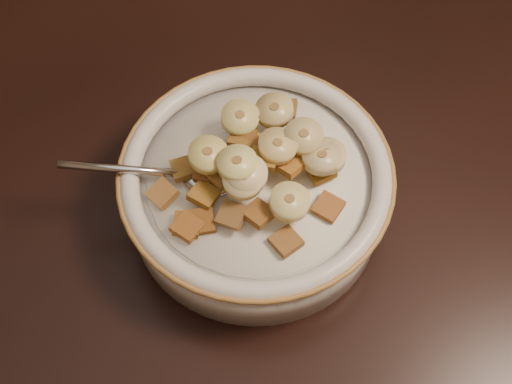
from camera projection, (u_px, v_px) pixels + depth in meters
floor at (259, 374)px, 1.35m from camera, size 4.00×4.50×0.10m
table at (262, 135)px, 0.68m from camera, size 1.41×0.92×0.04m
cereal_bowl at (256, 195)px, 0.59m from camera, size 0.21×0.21×0.05m
milk at (256, 179)px, 0.57m from camera, size 0.18×0.18×0.00m
spoon at (214, 176)px, 0.57m from camera, size 0.06×0.06×0.01m
cereal_square_0 at (248, 145)px, 0.56m from camera, size 0.02×0.02×0.01m
cereal_square_1 at (284, 110)px, 0.60m from camera, size 0.03×0.03×0.01m
cereal_square_2 at (162, 193)px, 0.56m from camera, size 0.02×0.02×0.01m
cereal_square_3 at (187, 227)px, 0.54m from camera, size 0.03×0.03×0.01m
cereal_square_4 at (245, 131)px, 0.58m from camera, size 0.03×0.03×0.01m
cereal_square_5 at (255, 143)px, 0.57m from camera, size 0.03×0.03×0.01m
cereal_square_6 at (301, 141)px, 0.58m from camera, size 0.02×0.02×0.01m
cereal_square_7 at (201, 221)px, 0.54m from camera, size 0.03×0.03×0.01m
cereal_square_8 at (184, 168)px, 0.57m from camera, size 0.02×0.02×0.01m
cereal_square_9 at (328, 207)px, 0.55m from camera, size 0.03×0.03×0.01m
cereal_square_10 at (243, 139)px, 0.57m from camera, size 0.03×0.03×0.01m
cereal_square_11 at (186, 225)px, 0.54m from camera, size 0.03×0.03×0.01m
cereal_square_12 at (320, 170)px, 0.57m from camera, size 0.02×0.02×0.01m
cereal_square_13 at (232, 215)px, 0.54m from camera, size 0.03×0.03×0.01m
cereal_square_14 at (259, 214)px, 0.54m from camera, size 0.03×0.03×0.01m
cereal_square_15 at (220, 173)px, 0.56m from camera, size 0.03×0.03×0.01m
cereal_square_16 at (290, 165)px, 0.56m from camera, size 0.03×0.03×0.01m
cereal_square_17 at (286, 241)px, 0.54m from camera, size 0.02×0.02×0.01m
cereal_square_18 at (204, 195)px, 0.55m from camera, size 0.03×0.03×0.01m
cereal_square_19 at (208, 171)px, 0.56m from camera, size 0.03×0.03×0.01m
cereal_square_20 at (264, 159)px, 0.55m from camera, size 0.03×0.03×0.01m
banana_slice_0 at (243, 180)px, 0.54m from camera, size 0.04×0.04×0.01m
banana_slice_1 at (322, 158)px, 0.55m from camera, size 0.04×0.04×0.02m
banana_slice_2 at (208, 155)px, 0.55m from camera, size 0.04×0.04×0.01m
banana_slice_3 at (278, 146)px, 0.55m from camera, size 0.03×0.03×0.01m
banana_slice_4 at (237, 164)px, 0.54m from camera, size 0.04×0.04×0.01m
banana_slice_5 at (275, 110)px, 0.57m from camera, size 0.04×0.04×0.01m
banana_slice_6 at (289, 202)px, 0.53m from camera, size 0.04×0.04×0.01m
banana_slice_7 at (326, 156)px, 0.56m from camera, size 0.04×0.04×0.01m
banana_slice_8 at (304, 137)px, 0.56m from camera, size 0.04×0.04×0.01m
banana_slice_9 at (247, 174)px, 0.54m from camera, size 0.04×0.04×0.02m
banana_slice_10 at (240, 118)px, 0.57m from camera, size 0.04×0.04×0.02m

